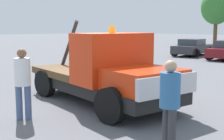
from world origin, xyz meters
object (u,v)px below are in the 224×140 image
person_near_truck (170,99)px  parked_car_charcoal (192,47)px  person_at_hood (23,79)px  traffic_cone (134,74)px  tree_left (216,7)px  tow_truck (107,74)px

person_near_truck → parked_car_charcoal: person_near_truck is taller
person_at_hood → traffic_cone: person_at_hood is taller
person_at_hood → traffic_cone: (-1.76, 6.35, -0.77)m
person_near_truck → tree_left: (-16.83, 36.31, 3.96)m
traffic_cone → person_near_truck: bearing=-45.1°
tow_truck → person_at_hood: size_ratio=3.30×
traffic_cone → person_at_hood: bearing=-74.5°
tree_left → person_at_hood: bearing=-70.6°
parked_car_charcoal → traffic_cone: parked_car_charcoal is taller
tow_truck → parked_car_charcoal: (-6.34, 16.02, -0.27)m
tow_truck → traffic_cone: size_ratio=10.64×
tow_truck → traffic_cone: (-2.19, 3.86, -0.66)m
traffic_cone → tree_left: bearing=110.2°
person_near_truck → traffic_cone: bearing=73.2°
tree_left → traffic_cone: (11.35, -30.81, -4.69)m
person_at_hood → traffic_cone: bearing=144.9°
tow_truck → tree_left: (-13.54, 34.67, 4.03)m
person_near_truck → parked_car_charcoal: 20.11m
tow_truck → tree_left: bearing=120.8°
person_near_truck → traffic_cone: 7.80m
person_near_truck → tree_left: size_ratio=0.23×
tree_left → parked_car_charcoal: bearing=-68.9°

